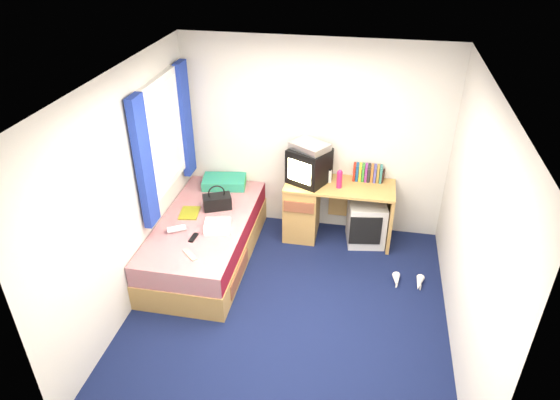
% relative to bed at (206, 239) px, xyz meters
% --- Properties ---
extents(ground, '(3.40, 3.40, 0.00)m').
position_rel_bed_xyz_m(ground, '(1.10, -0.70, -0.27)').
color(ground, '#0C1438').
rests_on(ground, ground).
extents(room_shell, '(3.40, 3.40, 3.40)m').
position_rel_bed_xyz_m(room_shell, '(1.10, -0.70, 1.18)').
color(room_shell, white).
rests_on(room_shell, ground).
extents(bed, '(1.01, 2.00, 0.54)m').
position_rel_bed_xyz_m(bed, '(0.00, 0.00, 0.00)').
color(bed, tan).
rests_on(bed, ground).
extents(pillow, '(0.58, 0.42, 0.12)m').
position_rel_bed_xyz_m(pillow, '(0.00, 0.80, 0.33)').
color(pillow, teal).
rests_on(pillow, bed).
extents(desk, '(1.30, 0.55, 0.75)m').
position_rel_bed_xyz_m(desk, '(1.19, 0.74, 0.14)').
color(desk, tan).
rests_on(desk, ground).
extents(storage_cube, '(0.50, 0.50, 0.55)m').
position_rel_bed_xyz_m(storage_cube, '(1.81, 0.71, 0.01)').
color(storage_cube, silver).
rests_on(storage_cube, ground).
extents(crt_tv, '(0.55, 0.54, 0.42)m').
position_rel_bed_xyz_m(crt_tv, '(1.08, 0.74, 0.69)').
color(crt_tv, black).
rests_on(crt_tv, desk).
extents(vcr, '(0.51, 0.48, 0.08)m').
position_rel_bed_xyz_m(vcr, '(1.08, 0.74, 0.94)').
color(vcr, silver).
rests_on(vcr, crt_tv).
extents(book_row, '(0.34, 0.13, 0.20)m').
position_rel_bed_xyz_m(book_row, '(1.77, 0.90, 0.58)').
color(book_row, maroon).
rests_on(book_row, desk).
extents(picture_frame, '(0.04, 0.12, 0.14)m').
position_rel_bed_xyz_m(picture_frame, '(1.96, 0.91, 0.55)').
color(picture_frame, black).
rests_on(picture_frame, desk).
extents(pink_water_bottle, '(0.07, 0.07, 0.20)m').
position_rel_bed_xyz_m(pink_water_bottle, '(1.46, 0.66, 0.58)').
color(pink_water_bottle, '#E4205B').
rests_on(pink_water_bottle, desk).
extents(aerosol_can, '(0.05, 0.05, 0.16)m').
position_rel_bed_xyz_m(aerosol_can, '(1.33, 0.76, 0.56)').
color(aerosol_can, silver).
rests_on(aerosol_can, desk).
extents(handbag, '(0.37, 0.30, 0.30)m').
position_rel_bed_xyz_m(handbag, '(0.07, 0.27, 0.36)').
color(handbag, black).
rests_on(handbag, bed).
extents(towel, '(0.31, 0.28, 0.09)m').
position_rel_bed_xyz_m(towel, '(0.21, -0.17, 0.32)').
color(towel, white).
rests_on(towel, bed).
extents(magazine, '(0.25, 0.31, 0.01)m').
position_rel_bed_xyz_m(magazine, '(-0.21, 0.09, 0.28)').
color(magazine, yellow).
rests_on(magazine, bed).
extents(water_bottle, '(0.21, 0.16, 0.07)m').
position_rel_bed_xyz_m(water_bottle, '(-0.22, -0.29, 0.31)').
color(water_bottle, silver).
rests_on(water_bottle, bed).
extents(colour_swatch_fan, '(0.20, 0.19, 0.01)m').
position_rel_bed_xyz_m(colour_swatch_fan, '(0.07, -0.67, 0.28)').
color(colour_swatch_fan, orange).
rests_on(colour_swatch_fan, bed).
extents(remote_control, '(0.06, 0.16, 0.02)m').
position_rel_bed_xyz_m(remote_control, '(0.00, -0.38, 0.28)').
color(remote_control, black).
rests_on(remote_control, bed).
extents(window_assembly, '(0.11, 1.42, 1.40)m').
position_rel_bed_xyz_m(window_assembly, '(-0.45, 0.20, 1.15)').
color(window_assembly, silver).
rests_on(window_assembly, room_shell).
extents(white_heels, '(0.36, 0.23, 0.09)m').
position_rel_bed_xyz_m(white_heels, '(2.32, -0.06, -0.23)').
color(white_heels, white).
rests_on(white_heels, ground).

